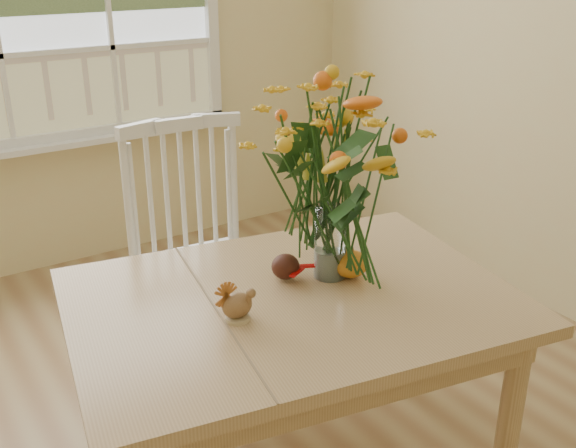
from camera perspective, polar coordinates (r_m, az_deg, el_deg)
dining_table at (r=2.04m, az=0.31°, el=-8.30°), size 1.42×1.12×0.69m
windsor_chair at (r=2.61m, az=-7.85°, el=-1.85°), size 0.51×0.49×1.02m
flower_vase at (r=1.98m, az=3.76°, el=4.37°), size 0.47×0.47×0.56m
pumpkin at (r=2.08m, az=5.30°, el=-3.48°), size 0.11×0.11×0.08m
turkey_figurine at (r=1.85m, az=-4.33°, el=-6.90°), size 0.09×0.07×0.11m
dark_gourd at (r=2.06m, az=-0.21°, el=-3.73°), size 0.13×0.09×0.08m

